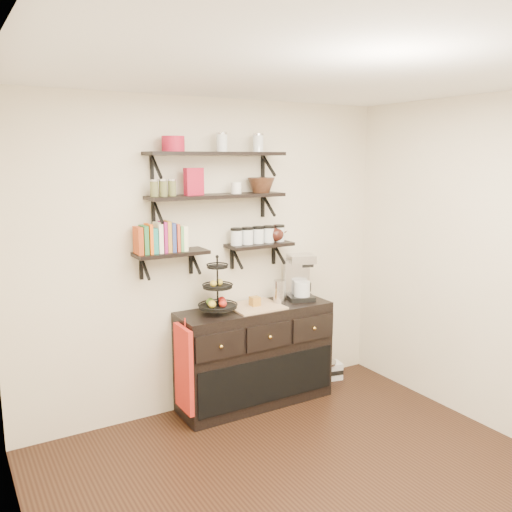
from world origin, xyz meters
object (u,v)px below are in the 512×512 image
Objects in this scene: fruit_stand at (218,294)px; coffee_maker at (299,278)px; sideboard at (255,355)px; radio at (326,370)px.

coffee_maker is at bearing 1.73° from fruit_stand.
sideboard is 2.92× the size of fruit_stand.
sideboard is 0.95m from radio.
sideboard is at bearing -0.52° from fruit_stand.
sideboard is 3.27× the size of coffee_maker.
radio is at bearing 27.73° from coffee_maker.
fruit_stand is 1.41× the size of radio.
coffee_maker is 1.08m from radio.
coffee_maker is at bearing -158.84° from radio.
fruit_stand is at bearing -163.82° from radio.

